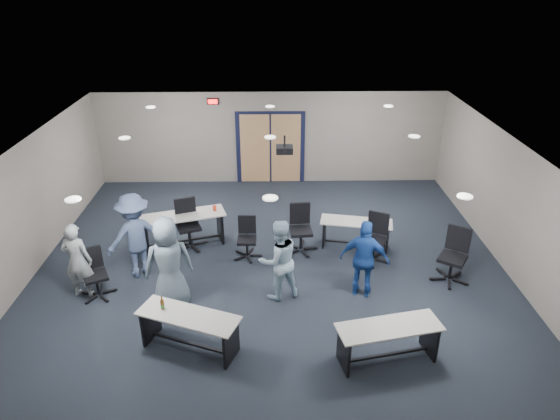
{
  "coord_description": "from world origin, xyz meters",
  "views": [
    {
      "loc": [
        0.02,
        -9.42,
        5.86
      ],
      "look_at": [
        0.19,
        -0.3,
        1.38
      ],
      "focal_mm": 32.0,
      "sensor_mm": 36.0,
      "label": 1
    }
  ],
  "objects_px": {
    "table_back_left": "(184,224)",
    "chair_back_c": "(301,229)",
    "table_back_right": "(356,229)",
    "person_back": "(135,236)",
    "table_front_right": "(388,337)",
    "chair_back_d": "(374,239)",
    "table_front_left": "(189,325)",
    "person_lightblue": "(279,260)",
    "chair_loose_right": "(453,257)",
    "person_plaid": "(169,263)",
    "chair_back_a": "(188,225)",
    "person_navy": "(365,259)",
    "chair_loose_left": "(95,274)",
    "chair_back_b": "(247,238)",
    "person_gray": "(77,261)"
  },
  "relations": [
    {
      "from": "table_back_left",
      "to": "chair_back_c",
      "type": "relative_size",
      "value": 1.82
    },
    {
      "from": "table_back_right",
      "to": "person_back",
      "type": "xyz_separation_m",
      "value": [
        -4.71,
        -1.05,
        0.47
      ]
    },
    {
      "from": "table_front_right",
      "to": "person_back",
      "type": "xyz_separation_m",
      "value": [
        -4.66,
        2.65,
        0.45
      ]
    },
    {
      "from": "table_front_right",
      "to": "table_back_left",
      "type": "bearing_deg",
      "value": 123.3
    },
    {
      "from": "table_front_right",
      "to": "chair_back_d",
      "type": "xyz_separation_m",
      "value": [
        0.35,
        3.07,
        0.08
      ]
    },
    {
      "from": "table_front_left",
      "to": "person_lightblue",
      "type": "height_order",
      "value": "person_lightblue"
    },
    {
      "from": "chair_back_c",
      "to": "chair_loose_right",
      "type": "xyz_separation_m",
      "value": [
        3.01,
        -1.26,
        0.02
      ]
    },
    {
      "from": "chair_back_d",
      "to": "person_plaid",
      "type": "xyz_separation_m",
      "value": [
        -4.14,
        -1.47,
        0.37
      ]
    },
    {
      "from": "table_front_right",
      "to": "chair_back_a",
      "type": "height_order",
      "value": "chair_back_a"
    },
    {
      "from": "table_back_left",
      "to": "chair_loose_right",
      "type": "xyz_separation_m",
      "value": [
        5.68,
        -1.59,
        0.04
      ]
    },
    {
      "from": "table_back_left",
      "to": "chair_back_a",
      "type": "bearing_deg",
      "value": -57.83
    },
    {
      "from": "person_plaid",
      "to": "person_navy",
      "type": "bearing_deg",
      "value": 168.02
    },
    {
      "from": "chair_loose_left",
      "to": "person_lightblue",
      "type": "xyz_separation_m",
      "value": [
        3.55,
        -0.07,
        0.33
      ]
    },
    {
      "from": "table_back_left",
      "to": "person_navy",
      "type": "bearing_deg",
      "value": -45.15
    },
    {
      "from": "chair_back_b",
      "to": "table_back_left",
      "type": "bearing_deg",
      "value": 159.79
    },
    {
      "from": "table_front_right",
      "to": "person_gray",
      "type": "xyz_separation_m",
      "value": [
        -5.6,
        1.92,
        0.32
      ]
    },
    {
      "from": "table_back_left",
      "to": "chair_loose_right",
      "type": "distance_m",
      "value": 5.9
    },
    {
      "from": "chair_back_c",
      "to": "chair_loose_left",
      "type": "relative_size",
      "value": 1.11
    },
    {
      "from": "chair_back_a",
      "to": "person_plaid",
      "type": "height_order",
      "value": "person_plaid"
    },
    {
      "from": "chair_back_a",
      "to": "chair_back_b",
      "type": "distance_m",
      "value": 1.43
    },
    {
      "from": "chair_loose_left",
      "to": "chair_loose_right",
      "type": "bearing_deg",
      "value": -23.33
    },
    {
      "from": "chair_back_a",
      "to": "table_front_left",
      "type": "bearing_deg",
      "value": -101.9
    },
    {
      "from": "table_back_left",
      "to": "chair_back_b",
      "type": "relative_size",
      "value": 2.14
    },
    {
      "from": "chair_back_d",
      "to": "person_plaid",
      "type": "height_order",
      "value": "person_plaid"
    },
    {
      "from": "chair_back_a",
      "to": "chair_back_d",
      "type": "height_order",
      "value": "chair_back_a"
    },
    {
      "from": "table_front_left",
      "to": "chair_back_c",
      "type": "xyz_separation_m",
      "value": [
        2.05,
        3.2,
        0.07
      ]
    },
    {
      "from": "chair_back_c",
      "to": "chair_back_d",
      "type": "xyz_separation_m",
      "value": [
        1.56,
        -0.46,
        -0.01
      ]
    },
    {
      "from": "chair_back_c",
      "to": "person_plaid",
      "type": "xyz_separation_m",
      "value": [
        -2.57,
        -1.94,
        0.36
      ]
    },
    {
      "from": "person_navy",
      "to": "table_front_right",
      "type": "bearing_deg",
      "value": 110.48
    },
    {
      "from": "table_front_right",
      "to": "person_back",
      "type": "bearing_deg",
      "value": 138.46
    },
    {
      "from": "table_back_right",
      "to": "chair_back_d",
      "type": "height_order",
      "value": "chair_back_d"
    },
    {
      "from": "chair_loose_right",
      "to": "person_back",
      "type": "bearing_deg",
      "value": -148.73
    },
    {
      "from": "person_gray",
      "to": "chair_back_d",
      "type": "bearing_deg",
      "value": -161.36
    },
    {
      "from": "chair_back_b",
      "to": "chair_back_d",
      "type": "xyz_separation_m",
      "value": [
        2.77,
        -0.21,
        0.08
      ]
    },
    {
      "from": "table_front_left",
      "to": "chair_loose_left",
      "type": "height_order",
      "value": "chair_loose_left"
    },
    {
      "from": "chair_back_d",
      "to": "chair_loose_right",
      "type": "xyz_separation_m",
      "value": [
        1.44,
        -0.79,
        0.03
      ]
    },
    {
      "from": "person_gray",
      "to": "person_lightblue",
      "type": "height_order",
      "value": "person_lightblue"
    },
    {
      "from": "chair_back_c",
      "to": "person_back",
      "type": "relative_size",
      "value": 0.6
    },
    {
      "from": "table_back_right",
      "to": "chair_back_d",
      "type": "bearing_deg",
      "value": -53.4
    },
    {
      "from": "table_front_left",
      "to": "person_back",
      "type": "relative_size",
      "value": 0.99
    },
    {
      "from": "person_lightblue",
      "to": "person_navy",
      "type": "relative_size",
      "value": 1.02
    },
    {
      "from": "table_front_left",
      "to": "table_front_right",
      "type": "distance_m",
      "value": 3.28
    },
    {
      "from": "chair_back_b",
      "to": "person_gray",
      "type": "distance_m",
      "value": 3.47
    },
    {
      "from": "person_gray",
      "to": "chair_back_b",
      "type": "bearing_deg",
      "value": -149.13
    },
    {
      "from": "chair_back_b",
      "to": "chair_loose_right",
      "type": "relative_size",
      "value": 0.82
    },
    {
      "from": "table_front_right",
      "to": "chair_back_b",
      "type": "bearing_deg",
      "value": 114.54
    },
    {
      "from": "table_back_left",
      "to": "chair_back_a",
      "type": "xyz_separation_m",
      "value": [
        0.12,
        -0.11,
        0.04
      ]
    },
    {
      "from": "person_navy",
      "to": "chair_back_b",
      "type": "bearing_deg",
      "value": -14.25
    },
    {
      "from": "chair_back_b",
      "to": "person_navy",
      "type": "xyz_separation_m",
      "value": [
        2.33,
        -1.44,
        0.34
      ]
    },
    {
      "from": "table_back_left",
      "to": "table_front_left",
      "type": "bearing_deg",
      "value": -97.06
    }
  ]
}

